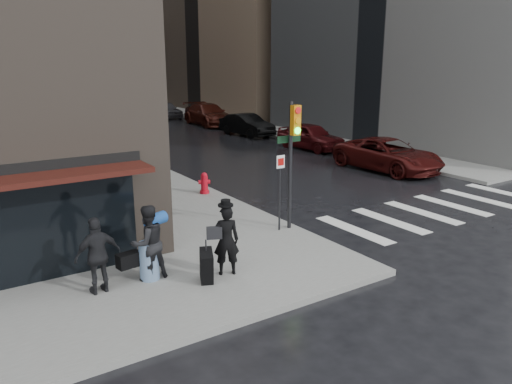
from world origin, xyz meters
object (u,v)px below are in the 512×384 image
parked_car_3 (208,114)px  parked_car_2 (247,125)px  fire_hydrant (204,184)px  parked_car_0 (388,155)px  man_jeans (147,243)px  traffic_light (291,148)px  man_overcoat (222,244)px  parked_car_4 (165,110)px  man_greycoat (98,255)px  parked_car_1 (310,136)px

parked_car_3 → parked_car_2: bearing=-90.9°
fire_hydrant → parked_car_0: size_ratio=0.15×
man_jeans → traffic_light: size_ratio=0.47×
man_overcoat → fire_hydrant: (3.07, 6.81, -0.42)m
man_overcoat → parked_car_4: (12.25, 31.75, -0.21)m
man_overcoat → man_greycoat: (-2.65, 0.71, 0.08)m
man_greycoat → parked_car_1: man_greycoat is taller
man_overcoat → parked_car_0: bearing=-130.0°
parked_car_2 → traffic_light: bearing=-124.3°
parked_car_1 → parked_car_4: 19.10m
traffic_light → fire_hydrant: (-0.26, 5.01, -2.07)m
traffic_light → parked_car_0: 10.28m
man_overcoat → man_greycoat: bearing=8.1°
parked_car_3 → parked_car_0: bearing=-89.0°
fire_hydrant → parked_car_4: (9.17, 24.94, 0.21)m
man_jeans → parked_car_0: bearing=-167.3°
parked_car_0 → parked_car_1: 6.39m
man_overcoat → parked_car_3: man_overcoat is taller
fire_hydrant → parked_car_0: bearing=-3.1°
parked_car_0 → parked_car_4: size_ratio=1.27×
man_greycoat → parked_car_1: (15.61, 11.96, -0.25)m
traffic_light → parked_car_4: 31.31m
man_jeans → fire_hydrant: bearing=-136.2°
traffic_light → parked_car_0: bearing=24.4°
man_jeans → parked_car_1: bearing=-149.6°
fire_hydrant → parked_car_1: (9.89, 5.85, 0.25)m
parked_car_2 → fire_hydrant: bearing=-134.0°
traffic_light → man_jeans: bearing=-169.9°
traffic_light → man_overcoat: bearing=-153.6°
traffic_light → parked_car_2: bearing=59.6°
man_overcoat → parked_car_0: man_overcoat is taller
man_overcoat → man_greycoat: man_overcoat is taller
man_jeans → traffic_light: traffic_light is taller
man_overcoat → traffic_light: traffic_light is taller
fire_hydrant → parked_car_3: parked_car_3 is taller
parked_car_2 → parked_car_1: bearing=-93.1°
man_jeans → parked_car_2: 23.11m
fire_hydrant → parked_car_1: parked_car_1 is taller
parked_car_2 → parked_car_3: bearing=80.0°
traffic_light → parked_car_0: (9.06, 4.50, -1.83)m
man_greycoat → fire_hydrant: size_ratio=2.13×
traffic_light → fire_hydrant: 5.42m
man_jeans → parked_car_4: 33.91m
parked_car_0 → man_jeans: bearing=-160.7°
man_overcoat → man_jeans: man_overcoat is taller
man_overcoat → parked_car_3: bearing=-94.3°
parked_car_1 → parked_car_4: parked_car_1 is taller
man_jeans → parked_car_4: bearing=-123.0°
parked_car_1 → parked_car_3: 12.73m
parked_car_4 → parked_car_1: bearing=-90.6°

